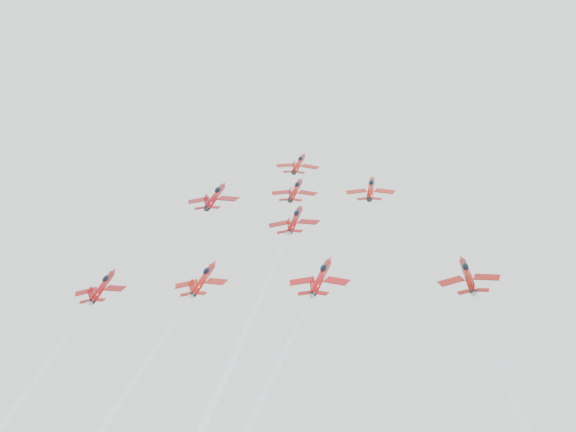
# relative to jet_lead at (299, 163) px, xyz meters

# --- Properties ---
(jet_lead) EXTENTS (9.10, 11.46, 7.93)m
(jet_lead) POSITION_rel_jet_lead_xyz_m (0.00, 0.00, 0.00)
(jet_lead) COLOR #A31A0F
(jet_row2_left) EXTENTS (10.24, 12.89, 8.92)m
(jet_row2_left) POSITION_rel_jet_lead_xyz_m (-13.73, -13.65, -8.96)
(jet_row2_left) COLOR maroon
(jet_row2_center) EXTENTS (8.87, 11.17, 7.73)m
(jet_row2_center) POSITION_rel_jet_lead_xyz_m (1.64, -12.29, -8.07)
(jet_row2_center) COLOR maroon
(jet_row2_right) EXTENTS (9.20, 11.58, 8.02)m
(jet_row2_right) POSITION_rel_jet_lead_xyz_m (15.98, -12.90, -8.47)
(jet_row2_right) COLOR #A91D10
(jet_center) EXTENTS (9.13, 83.61, 55.48)m
(jet_center) POSITION_rel_jet_lead_xyz_m (3.78, -60.92, -40.08)
(jet_center) COLOR maroon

